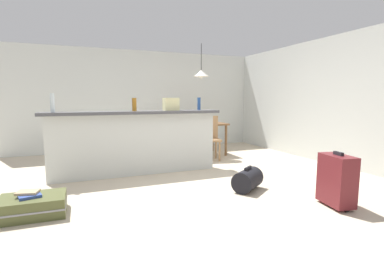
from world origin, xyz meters
TOP-DOWN VIEW (x-y plane):
  - ground_plane at (0.00, 0.00)m, footprint 13.00×13.00m
  - wall_back at (0.00, 3.05)m, footprint 6.60×0.10m
  - wall_right at (3.05, 0.30)m, footprint 0.10×6.00m
  - partition_half_wall at (-0.71, 0.45)m, footprint 2.80×0.20m
  - bar_countertop at (-0.71, 0.45)m, footprint 2.96×0.40m
  - bottle_clear at (-1.96, 0.37)m, footprint 0.06×0.06m
  - bottle_amber at (-0.73, 0.42)m, footprint 0.07×0.07m
  - bottle_blue at (0.49, 0.54)m, footprint 0.06×0.06m
  - grocery_bag at (-0.07, 0.49)m, footprint 0.26×0.18m
  - dining_table at (1.02, 1.67)m, footprint 1.10×0.80m
  - dining_chair_near_partition at (0.99, 1.12)m, footprint 0.48×0.48m
  - dining_chair_far_side at (1.09, 2.27)m, footprint 0.45×0.45m
  - pendant_lamp at (1.01, 1.60)m, footprint 0.34×0.34m
  - suitcase_flat_olive at (-2.15, -0.90)m, footprint 0.83×0.51m
  - duffel_bag_black at (0.57, -1.02)m, footprint 0.57×0.52m
  - suitcase_upright_maroon at (1.20, -1.96)m, footprint 0.32×0.48m
  - book_stack at (-2.18, -0.90)m, footprint 0.28×0.27m

SIDE VIEW (x-z plane):
  - ground_plane at x=0.00m, z-range -0.05..0.00m
  - suitcase_flat_olive at x=-2.15m, z-range 0.00..0.22m
  - duffel_bag_black at x=0.57m, z-range -0.02..0.32m
  - book_stack at x=-2.18m, z-range 0.22..0.28m
  - suitcase_upright_maroon at x=1.20m, z-range 0.00..0.67m
  - dining_chair_near_partition at x=0.99m, z-range 0.05..0.98m
  - dining_chair_far_side at x=1.09m, z-range 0.05..0.98m
  - partition_half_wall at x=-0.71m, z-range 0.00..1.04m
  - dining_table at x=1.02m, z-range 0.28..1.02m
  - bar_countertop at x=-0.71m, z-range 1.04..1.09m
  - bottle_amber at x=-0.73m, z-range 1.09..1.31m
  - grocery_bag at x=-0.07m, z-range 1.09..1.31m
  - bottle_blue at x=0.49m, z-range 1.09..1.32m
  - bottle_clear at x=-1.96m, z-range 1.09..1.37m
  - wall_back at x=0.00m, z-range 0.00..2.50m
  - wall_right at x=3.05m, z-range 0.00..2.50m
  - pendant_lamp at x=1.01m, z-range 1.48..2.24m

